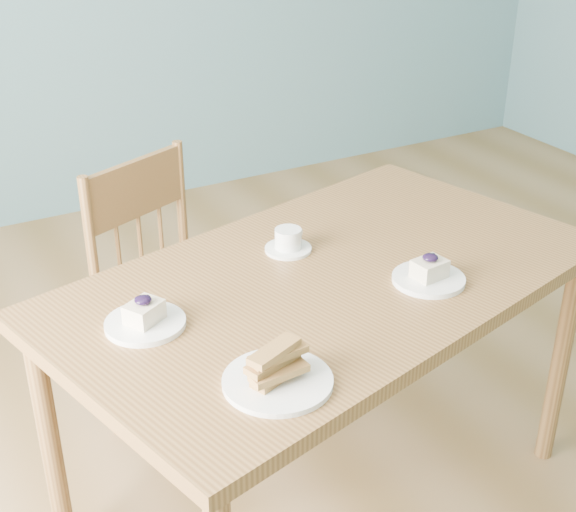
{
  "coord_description": "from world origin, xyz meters",
  "views": [
    {
      "loc": [
        -1.24,
        -1.3,
        1.68
      ],
      "look_at": [
        -0.4,
        0.21,
        0.78
      ],
      "focal_mm": 50.0,
      "sensor_mm": 36.0,
      "label": 1
    }
  ],
  "objects_px": {
    "dining_chair": "(175,301)",
    "coffee_cup": "(288,241)",
    "cheesecake_plate_far": "(145,319)",
    "dining_table": "(328,299)",
    "biscotti_plate": "(278,372)",
    "cheesecake_plate_near": "(429,275)"
  },
  "relations": [
    {
      "from": "dining_table",
      "to": "biscotti_plate",
      "type": "xyz_separation_m",
      "value": [
        -0.32,
        -0.34,
        0.1
      ]
    },
    {
      "from": "dining_chair",
      "to": "cheesecake_plate_far",
      "type": "bearing_deg",
      "value": -139.43
    },
    {
      "from": "dining_chair",
      "to": "cheesecake_plate_far",
      "type": "distance_m",
      "value": 0.67
    },
    {
      "from": "dining_table",
      "to": "coffee_cup",
      "type": "height_order",
      "value": "coffee_cup"
    },
    {
      "from": "dining_table",
      "to": "coffee_cup",
      "type": "distance_m",
      "value": 0.19
    },
    {
      "from": "dining_table",
      "to": "cheesecake_plate_far",
      "type": "bearing_deg",
      "value": 166.79
    },
    {
      "from": "coffee_cup",
      "to": "dining_table",
      "type": "bearing_deg",
      "value": -99.6
    },
    {
      "from": "dining_chair",
      "to": "dining_table",
      "type": "bearing_deg",
      "value": -91.05
    },
    {
      "from": "cheesecake_plate_near",
      "to": "biscotti_plate",
      "type": "bearing_deg",
      "value": -160.18
    },
    {
      "from": "dining_chair",
      "to": "biscotti_plate",
      "type": "relative_size",
      "value": 4.01
    },
    {
      "from": "cheesecake_plate_near",
      "to": "dining_chair",
      "type": "bearing_deg",
      "value": 120.81
    },
    {
      "from": "cheesecake_plate_far",
      "to": "coffee_cup",
      "type": "distance_m",
      "value": 0.48
    },
    {
      "from": "dining_table",
      "to": "cheesecake_plate_near",
      "type": "relative_size",
      "value": 8.69
    },
    {
      "from": "coffee_cup",
      "to": "biscotti_plate",
      "type": "bearing_deg",
      "value": -140.06
    },
    {
      "from": "dining_chair",
      "to": "cheesecake_plate_far",
      "type": "relative_size",
      "value": 4.94
    },
    {
      "from": "cheesecake_plate_far",
      "to": "biscotti_plate",
      "type": "distance_m",
      "value": 0.36
    },
    {
      "from": "coffee_cup",
      "to": "biscotti_plate",
      "type": "relative_size",
      "value": 0.56
    },
    {
      "from": "cheesecake_plate_far",
      "to": "biscotti_plate",
      "type": "bearing_deg",
      "value": -64.8
    },
    {
      "from": "dining_chair",
      "to": "coffee_cup",
      "type": "bearing_deg",
      "value": -86.02
    },
    {
      "from": "dining_chair",
      "to": "biscotti_plate",
      "type": "xyz_separation_m",
      "value": [
        -0.11,
        -0.86,
        0.32
      ]
    },
    {
      "from": "cheesecake_plate_far",
      "to": "dining_table",
      "type": "bearing_deg",
      "value": 1.14
    },
    {
      "from": "coffee_cup",
      "to": "biscotti_plate",
      "type": "xyz_separation_m",
      "value": [
        -0.3,
        -0.49,
        0.0
      ]
    }
  ]
}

